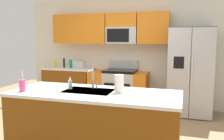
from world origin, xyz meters
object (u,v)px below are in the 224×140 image
object	(u,v)px
refrigerator	(190,72)
toaster	(79,65)
pepper_mill	(64,63)
drink_cup_pink	(22,85)
bottle_yellow	(55,63)
paper_towel_roll	(119,84)
range_oven	(119,89)
sink_faucet	(93,77)
soap_dispenser	(70,84)
bottle_teal	(71,64)

from	to	relation	value
refrigerator	toaster	world-z (taller)	refrigerator
pepper_mill	drink_cup_pink	distance (m)	2.72
bottle_yellow	paper_towel_roll	size ratio (longest dim) A/B	0.87
range_oven	pepper_mill	xyz separation A→B (m)	(-1.42, -0.00, 0.57)
pepper_mill	bottle_yellow	xyz separation A→B (m)	(-0.24, -0.01, -0.01)
bottle_yellow	drink_cup_pink	distance (m)	2.79
toaster	paper_towel_roll	world-z (taller)	paper_towel_roll
refrigerator	toaster	size ratio (longest dim) A/B	6.61
refrigerator	sink_faucet	world-z (taller)	refrigerator
toaster	drink_cup_pink	world-z (taller)	drink_cup_pink
toaster	bottle_yellow	bearing A→B (deg)	176.96
range_oven	toaster	distance (m)	1.12
paper_towel_roll	pepper_mill	bearing A→B (deg)	131.90
toaster	soap_dispenser	xyz separation A→B (m)	(0.88, -2.23, -0.02)
pepper_mill	paper_towel_roll	world-z (taller)	paper_towel_roll
pepper_mill	paper_towel_roll	bearing A→B (deg)	-48.10
range_oven	pepper_mill	bearing A→B (deg)	-179.90
pepper_mill	sink_faucet	bearing A→B (deg)	-53.08
bottle_teal	sink_faucet	xyz separation A→B (m)	(1.45, -2.18, 0.07)
refrigerator	range_oven	bearing A→B (deg)	177.38
pepper_mill	sink_faucet	xyz separation A→B (m)	(1.62, -2.16, 0.05)
bottle_yellow	drink_cup_pink	xyz separation A→B (m)	(1.02, -2.59, -0.02)
sink_faucet	paper_towel_roll	xyz separation A→B (m)	(0.43, -0.13, -0.05)
bottle_yellow	drink_cup_pink	bearing A→B (deg)	-68.62
bottle_yellow	sink_faucet	distance (m)	2.84
sink_faucet	soap_dispenser	distance (m)	0.34
soap_dispenser	paper_towel_roll	distance (m)	0.73
paper_towel_roll	bottle_yellow	bearing A→B (deg)	135.27
toaster	sink_faucet	distance (m)	2.42
pepper_mill	bottle_yellow	distance (m)	0.24
sink_faucet	bottle_teal	bearing A→B (deg)	123.61
bottle_yellow	soap_dispenser	world-z (taller)	bottle_yellow
bottle_teal	soap_dispenser	distance (m)	2.57
range_oven	bottle_teal	size ratio (longest dim) A/B	6.74
toaster	soap_dispenser	size ratio (longest dim) A/B	1.65
soap_dispenser	paper_towel_roll	world-z (taller)	paper_towel_roll
bottle_teal	refrigerator	bearing A→B (deg)	-1.91
range_oven	drink_cup_pink	world-z (taller)	drink_cup_pink
paper_towel_roll	range_oven	bearing A→B (deg)	105.46
range_oven	sink_faucet	distance (m)	2.26
drink_cup_pink	paper_towel_roll	size ratio (longest dim) A/B	1.17
range_oven	paper_towel_roll	world-z (taller)	paper_towel_roll
pepper_mill	soap_dispenser	distance (m)	2.63
drink_cup_pink	paper_towel_roll	xyz separation A→B (m)	(1.28, 0.32, 0.04)
bottle_yellow	toaster	bearing A→B (deg)	-3.04
toaster	bottle_yellow	xyz separation A→B (m)	(-0.68, 0.04, 0.01)
bottle_yellow	sink_faucet	size ratio (longest dim) A/B	0.74
bottle_teal	sink_faucet	world-z (taller)	sink_faucet
soap_dispenser	range_oven	bearing A→B (deg)	87.58
pepper_mill	soap_dispenser	bearing A→B (deg)	-59.81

